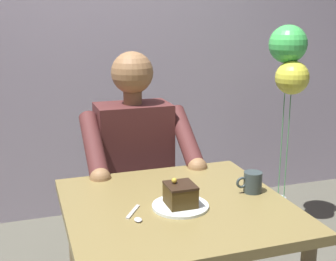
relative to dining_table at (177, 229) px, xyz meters
The scene contains 8 objects.
dining_table is the anchor object (origin of this frame).
chair 0.75m from the dining_table, 90.00° to the right, with size 0.42×0.42×0.90m.
seated_person 0.57m from the dining_table, 90.00° to the right, with size 0.53×0.58×1.23m.
dessert_plate 0.11m from the dining_table, 86.02° to the left, with size 0.20×0.20×0.01m, color white.
cake_slice 0.16m from the dining_table, 85.79° to the left, with size 0.10×0.11×0.10m.
coffee_cup 0.34m from the dining_table, behind, with size 0.11×0.07×0.08m.
dessert_spoon 0.21m from the dining_table, 20.79° to the left, with size 0.07×0.14×0.01m.
balloon_display 1.49m from the dining_table, 137.94° to the right, with size 0.24×0.28×1.34m.
Camera 1 is at (0.51, 1.43, 1.39)m, focal length 47.95 mm.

